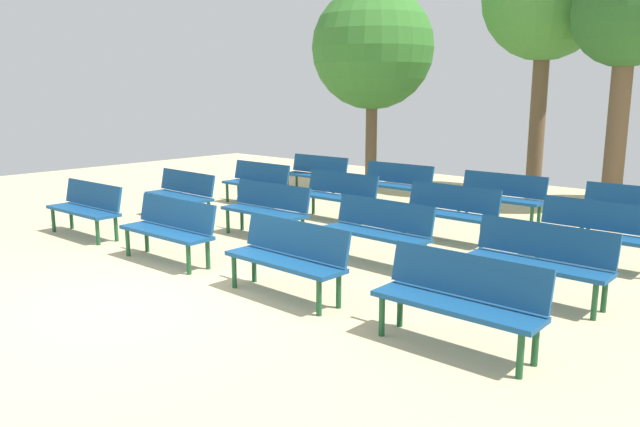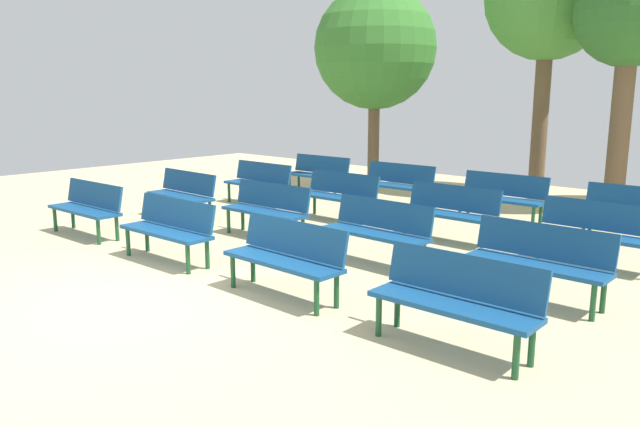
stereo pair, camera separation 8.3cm
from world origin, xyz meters
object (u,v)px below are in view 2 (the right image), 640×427
Objects in this scene: bench_r3_c2 at (502,195)px; bench_r1_c3 at (539,258)px; bench_r1_c0 at (183,192)px; bench_r2_c0 at (259,181)px; bench_r2_c1 at (339,193)px; bench_r3_c3 at (636,211)px; bench_r0_c2 at (287,254)px; bench_r3_c0 at (318,172)px; bench_r2_c2 at (450,209)px; bench_r0_c0 at (88,205)px; bench_r1_c1 at (268,207)px; bench_r0_c3 at (456,296)px; bench_r3_c1 at (397,182)px; tree_2 at (630,18)px; bench_r0_c1 at (170,226)px; bench_r2_c3 at (597,230)px; bench_r1_c2 at (378,228)px; tree_3 at (375,49)px.

bench_r1_c3 is at bearing -59.35° from bench_r3_c2.
bench_r2_c0 is at bearing 91.68° from bench_r1_c0.
bench_r2_c1 and bench_r3_c3 have the same top height.
bench_r0_c2 and bench_r3_c0 have the same top height.
bench_r1_c3 is 1.00× the size of bench_r2_c2.
bench_r2_c1 is 0.99× the size of bench_r3_c0.
bench_r0_c0 and bench_r1_c1 have the same top height.
bench_r0_c0 is at bearing -141.24° from bench_r2_c2.
bench_r0_c3 and bench_r3_c0 have the same top height.
bench_r0_c0 is 3.77m from bench_r2_c0.
tree_2 is (3.45, 2.53, 3.19)m from bench_r3_c1.
bench_r0_c3 is 4.91m from bench_r1_c1.
bench_r0_c1 is 1.01× the size of bench_r2_c2.
bench_r1_c0 and bench_r2_c2 have the same top height.
bench_r0_c2 is 1.00× the size of bench_r1_c0.
bench_r3_c0 is 0.33× the size of tree_2.
bench_r2_c1 is 0.99× the size of bench_r3_c3.
bench_r2_c2 is at bearing -23.52° from bench_r3_c0.
bench_r2_c3 is at bearing -16.10° from bench_r3_c0.
bench_r2_c3 is 1.00× the size of bench_r3_c1.
bench_r2_c1 is 2.95m from bench_r3_c2.
bench_r1_c2 is (-2.27, 1.81, 0.00)m from bench_r0_c3.
bench_r2_c3 is at bearing 0.04° from bench_r2_c0.
bench_r2_c1 is (-4.57, 1.85, 0.00)m from bench_r1_c3.
bench_r1_c1 is at bearing 90.01° from bench_r0_c1.
bench_r2_c0 and bench_r3_c2 have the same top height.
bench_r3_c3 is at bearing 39.71° from bench_r2_c2.
bench_r1_c1 is at bearing -179.87° from bench_r1_c2.
bench_r3_c1 and bench_r3_c2 have the same top height.
bench_r2_c0 is (-4.55, 1.89, 0.00)m from bench_r1_c2.
bench_r2_c0 is 1.83m from bench_r3_c0.
bench_r0_c3 and bench_r3_c3 have the same top height.
bench_r2_c0 is at bearing 88.32° from bench_r0_c0.
bench_r0_c1 is at bearing -88.92° from bench_r2_c1.
bench_r0_c1 is at bearing -74.23° from tree_3.
tree_3 reaches higher than bench_r3_c3.
bench_r0_c0 is 10.40m from tree_2.
bench_r1_c2 is at bearing -122.77° from bench_r3_c3.
bench_r1_c2 and bench_r2_c1 have the same top height.
bench_r1_c3 is (2.28, -0.01, 0.00)m from bench_r1_c2.
bench_r2_c0 and bench_r3_c0 have the same top height.
bench_r1_c0 and bench_r3_c3 have the same top height.
tree_3 is (-6.55, 7.23, 2.83)m from bench_r0_c3.
bench_r2_c1 is (-0.07, 3.71, 0.00)m from bench_r0_c1.
bench_r2_c0 is 6.83m from bench_r2_c3.
bench_r1_c2 is at bearing -91.27° from bench_r2_c2.
bench_r0_c0 and bench_r0_c1 have the same top height.
bench_r2_c0 is 1.00× the size of bench_r2_c1.
bench_r3_c0 is at bearing 178.42° from bench_r3_c3.
bench_r0_c1 is 4.87m from bench_r1_c3.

